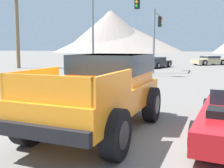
{
  "coord_description": "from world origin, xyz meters",
  "views": [
    {
      "loc": [
        1.87,
        -5.44,
        2.03
      ],
      "look_at": [
        -0.46,
        1.35,
        1.04
      ],
      "focal_mm": 42.0,
      "sensor_mm": 36.0,
      "label": 1
    }
  ],
  "objects_px": {
    "parked_car_silver": "(96,61)",
    "parked_car_tan": "(209,60)",
    "parked_car_blue": "(132,59)",
    "palm_tree_tall": "(16,3)",
    "parked_car_dark": "(156,62)",
    "traffic_light_main": "(111,19)",
    "traffic_light_crosswalk": "(157,30)",
    "orange_pickup_truck": "(104,87)"
  },
  "relations": [
    {
      "from": "parked_car_dark",
      "to": "parked_car_silver",
      "type": "bearing_deg",
      "value": -149.74
    },
    {
      "from": "parked_car_blue",
      "to": "traffic_light_crosswalk",
      "type": "height_order",
      "value": "traffic_light_crosswalk"
    },
    {
      "from": "parked_car_dark",
      "to": "parked_car_blue",
      "type": "distance_m",
      "value": 7.19
    },
    {
      "from": "parked_car_dark",
      "to": "traffic_light_crosswalk",
      "type": "relative_size",
      "value": 0.91
    },
    {
      "from": "orange_pickup_truck",
      "to": "parked_car_tan",
      "type": "xyz_separation_m",
      "value": [
        3.15,
        27.63,
        -0.49
      ]
    },
    {
      "from": "parked_car_dark",
      "to": "parked_car_silver",
      "type": "height_order",
      "value": "parked_car_silver"
    },
    {
      "from": "traffic_light_main",
      "to": "palm_tree_tall",
      "type": "bearing_deg",
      "value": 161.27
    },
    {
      "from": "parked_car_dark",
      "to": "traffic_light_crosswalk",
      "type": "bearing_deg",
      "value": -64.04
    },
    {
      "from": "parked_car_silver",
      "to": "parked_car_tan",
      "type": "xyz_separation_m",
      "value": [
        11.49,
        7.84,
        -0.05
      ]
    },
    {
      "from": "orange_pickup_truck",
      "to": "parked_car_dark",
      "type": "distance_m",
      "value": 21.42
    },
    {
      "from": "parked_car_dark",
      "to": "parked_car_tan",
      "type": "height_order",
      "value": "parked_car_tan"
    },
    {
      "from": "parked_car_blue",
      "to": "palm_tree_tall",
      "type": "height_order",
      "value": "palm_tree_tall"
    },
    {
      "from": "parked_car_dark",
      "to": "traffic_light_main",
      "type": "distance_m",
      "value": 9.92
    },
    {
      "from": "orange_pickup_truck",
      "to": "parked_car_dark",
      "type": "xyz_separation_m",
      "value": [
        -2.24,
        21.3,
        -0.5
      ]
    },
    {
      "from": "parked_car_silver",
      "to": "palm_tree_tall",
      "type": "height_order",
      "value": "palm_tree_tall"
    },
    {
      "from": "parked_car_dark",
      "to": "traffic_light_crosswalk",
      "type": "xyz_separation_m",
      "value": [
        0.86,
        -5.07,
        2.99
      ]
    },
    {
      "from": "parked_car_dark",
      "to": "traffic_light_crosswalk",
      "type": "height_order",
      "value": "traffic_light_crosswalk"
    },
    {
      "from": "traffic_light_crosswalk",
      "to": "palm_tree_tall",
      "type": "height_order",
      "value": "palm_tree_tall"
    },
    {
      "from": "traffic_light_crosswalk",
      "to": "orange_pickup_truck",
      "type": "bearing_deg",
      "value": -175.16
    },
    {
      "from": "parked_car_dark",
      "to": "parked_car_tan",
      "type": "relative_size",
      "value": 1.05
    },
    {
      "from": "palm_tree_tall",
      "to": "parked_car_dark",
      "type": "bearing_deg",
      "value": 22.1
    },
    {
      "from": "orange_pickup_truck",
      "to": "traffic_light_crosswalk",
      "type": "bearing_deg",
      "value": 98.03
    },
    {
      "from": "parked_car_dark",
      "to": "palm_tree_tall",
      "type": "bearing_deg",
      "value": -141.61
    },
    {
      "from": "orange_pickup_truck",
      "to": "parked_car_silver",
      "type": "xyz_separation_m",
      "value": [
        -8.34,
        19.78,
        -0.44
      ]
    },
    {
      "from": "traffic_light_main",
      "to": "palm_tree_tall",
      "type": "height_order",
      "value": "palm_tree_tall"
    },
    {
      "from": "parked_car_dark",
      "to": "traffic_light_crosswalk",
      "type": "distance_m",
      "value": 5.95
    },
    {
      "from": "parked_car_blue",
      "to": "traffic_light_main",
      "type": "height_order",
      "value": "traffic_light_main"
    },
    {
      "from": "orange_pickup_truck",
      "to": "parked_car_tan",
      "type": "relative_size",
      "value": 1.09
    },
    {
      "from": "parked_car_tan",
      "to": "parked_car_blue",
      "type": "bearing_deg",
      "value": 55.19
    },
    {
      "from": "parked_car_tan",
      "to": "palm_tree_tall",
      "type": "xyz_separation_m",
      "value": [
        -18.4,
        -11.61,
        5.86
      ]
    },
    {
      "from": "parked_car_silver",
      "to": "traffic_light_crosswalk",
      "type": "xyz_separation_m",
      "value": [
        6.96,
        -3.55,
        2.93
      ]
    },
    {
      "from": "orange_pickup_truck",
      "to": "traffic_light_main",
      "type": "xyz_separation_m",
      "value": [
        -4.04,
        12.22,
        3.08
      ]
    },
    {
      "from": "parked_car_tan",
      "to": "traffic_light_main",
      "type": "relative_size",
      "value": 0.74
    },
    {
      "from": "orange_pickup_truck",
      "to": "parked_car_tan",
      "type": "bearing_deg",
      "value": 86.68
    },
    {
      "from": "orange_pickup_truck",
      "to": "palm_tree_tall",
      "type": "relative_size",
      "value": 0.55
    },
    {
      "from": "parked_car_silver",
      "to": "parked_car_blue",
      "type": "bearing_deg",
      "value": -141.13
    },
    {
      "from": "parked_car_blue",
      "to": "parked_car_tan",
      "type": "xyz_separation_m",
      "value": [
        9.54,
        0.45,
        -0.02
      ]
    },
    {
      "from": "parked_car_blue",
      "to": "parked_car_silver",
      "type": "bearing_deg",
      "value": -168.63
    },
    {
      "from": "parked_car_dark",
      "to": "parked_car_blue",
      "type": "relative_size",
      "value": 0.94
    },
    {
      "from": "parked_car_dark",
      "to": "parked_car_blue",
      "type": "xyz_separation_m",
      "value": [
        -4.15,
        5.88,
        0.03
      ]
    },
    {
      "from": "traffic_light_crosswalk",
      "to": "parked_car_tan",
      "type": "bearing_deg",
      "value": -21.67
    },
    {
      "from": "parked_car_blue",
      "to": "traffic_light_crosswalk",
      "type": "xyz_separation_m",
      "value": [
        5.01,
        -10.95,
        2.95
      ]
    }
  ]
}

